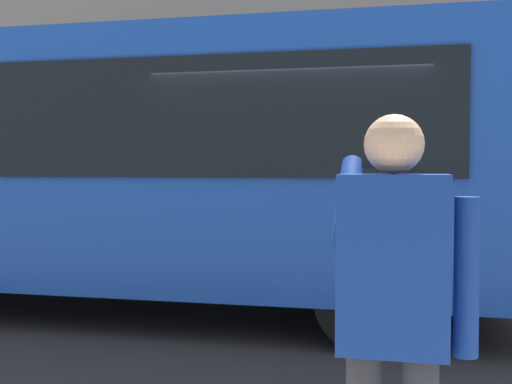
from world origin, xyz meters
TOP-DOWN VIEW (x-y plane):
  - ground_plane at (0.00, 0.00)m, footprint 60.00×60.00m
  - red_bus at (2.28, -0.12)m, footprint 9.05×2.54m
  - pedestrian_photographer at (-0.99, 4.30)m, footprint 0.53×0.52m

SIDE VIEW (x-z plane):
  - ground_plane at x=0.00m, z-range 0.00..0.00m
  - pedestrian_photographer at x=-0.99m, z-range 0.29..1.99m
  - red_bus at x=2.28m, z-range 0.14..3.22m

